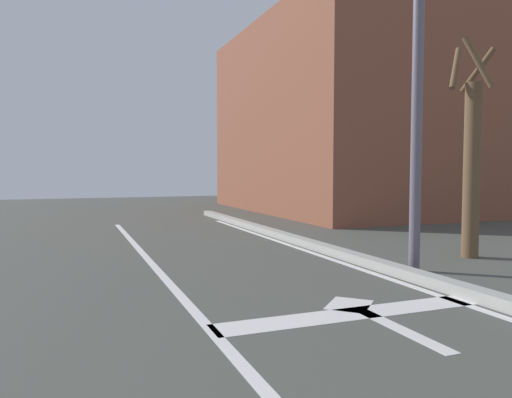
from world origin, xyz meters
TOP-DOWN VIEW (x-y plane):
  - lane_line_center at (0.18, 6.00)m, footprint 0.12×20.00m
  - lane_line_curbside at (3.04, 6.00)m, footprint 0.12×20.00m
  - stop_bar at (1.68, 6.58)m, footprint 3.01×0.40m
  - lane_arrow_stem at (1.83, 6.03)m, footprint 0.16×1.40m
  - lane_arrow_head at (1.83, 6.88)m, footprint 0.71×0.71m
  - traffic_signal_mast at (2.67, 8.08)m, footprint 4.56×0.34m
  - roadside_tree at (5.34, 8.67)m, footprint 0.88×0.88m
  - building_block at (11.02, 18.09)m, footprint 11.65×10.20m

SIDE VIEW (x-z plane):
  - lane_line_center at x=0.18m, z-range 0.00..0.01m
  - lane_line_curbside at x=3.04m, z-range 0.00..0.01m
  - stop_bar at x=1.68m, z-range 0.00..0.01m
  - lane_arrow_stem at x=1.83m, z-range 0.00..0.01m
  - lane_arrow_head at x=1.83m, z-range 0.00..0.01m
  - roadside_tree at x=5.34m, z-range -0.18..3.48m
  - traffic_signal_mast at x=2.67m, z-range 0.87..5.84m
  - building_block at x=11.02m, z-range 0.00..6.76m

